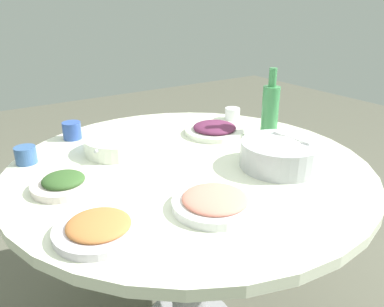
# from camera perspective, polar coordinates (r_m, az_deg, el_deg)

# --- Properties ---
(round_dining_table) EXTENTS (1.24, 1.24, 0.75)m
(round_dining_table) POSITION_cam_1_polar(r_m,az_deg,el_deg) (1.37, -0.44, -6.46)
(round_dining_table) COLOR #99999E
(round_dining_table) RESTS_ON ground
(rice_bowl) EXTENTS (0.27, 0.27, 0.10)m
(rice_bowl) POSITION_cam_1_polar(r_m,az_deg,el_deg) (1.30, 13.11, -0.05)
(rice_bowl) COLOR #B2B5BA
(rice_bowl) RESTS_ON round_dining_table
(soup_bowl) EXTENTS (0.24, 0.24, 0.06)m
(soup_bowl) POSITION_cam_1_polar(r_m,az_deg,el_deg) (1.42, -11.08, 1.29)
(soup_bowl) COLOR white
(soup_bowl) RESTS_ON round_dining_table
(dish_eggplant) EXTENTS (0.24, 0.24, 0.05)m
(dish_eggplant) POSITION_cam_1_polar(r_m,az_deg,el_deg) (1.59, 3.39, 3.62)
(dish_eggplant) COLOR silver
(dish_eggplant) RESTS_ON round_dining_table
(dish_shrimp) EXTENTS (0.23, 0.23, 0.04)m
(dish_shrimp) POSITION_cam_1_polar(r_m,az_deg,el_deg) (1.04, 3.46, -7.23)
(dish_shrimp) COLOR white
(dish_shrimp) RESTS_ON round_dining_table
(dish_tofu_braise) EXTENTS (0.22, 0.22, 0.04)m
(dish_tofu_braise) POSITION_cam_1_polar(r_m,az_deg,el_deg) (0.96, -13.77, -10.75)
(dish_tofu_braise) COLOR silver
(dish_tofu_braise) RESTS_ON round_dining_table
(dish_greens) EXTENTS (0.19, 0.19, 0.05)m
(dish_greens) POSITION_cam_1_polar(r_m,az_deg,el_deg) (1.20, -18.67, -4.21)
(dish_greens) COLOR silver
(dish_greens) RESTS_ON round_dining_table
(green_bottle) EXTENTS (0.07, 0.07, 0.28)m
(green_bottle) POSITION_cam_1_polar(r_m,az_deg,el_deg) (1.56, 11.64, 6.43)
(green_bottle) COLOR #3F8B4F
(green_bottle) RESTS_ON round_dining_table
(tea_cup_near) EXTENTS (0.07, 0.07, 0.05)m
(tea_cup_near) POSITION_cam_1_polar(r_m,az_deg,el_deg) (1.79, 6.08, 5.96)
(tea_cup_near) COLOR white
(tea_cup_near) RESTS_ON round_dining_table
(tea_cup_far) EXTENTS (0.07, 0.07, 0.06)m
(tea_cup_far) POSITION_cam_1_polar(r_m,az_deg,el_deg) (1.42, -23.67, -0.21)
(tea_cup_far) COLOR #365C96
(tea_cup_far) RESTS_ON round_dining_table
(tea_cup_side) EXTENTS (0.07, 0.07, 0.07)m
(tea_cup_side) POSITION_cam_1_polar(r_m,az_deg,el_deg) (1.60, -17.56, 3.30)
(tea_cup_side) COLOR #2E4D9D
(tea_cup_side) RESTS_ON round_dining_table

